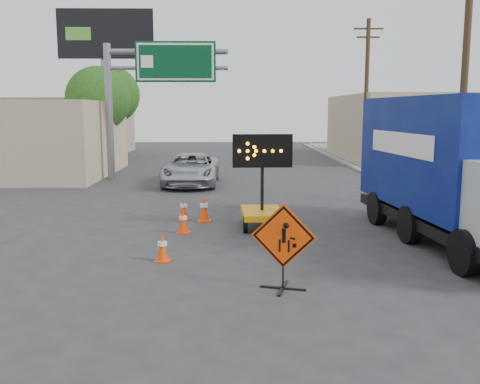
{
  "coord_description": "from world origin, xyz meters",
  "views": [
    {
      "loc": [
        -0.36,
        -9.34,
        3.55
      ],
      "look_at": [
        -0.16,
        2.33,
        1.75
      ],
      "focal_mm": 40.0,
      "sensor_mm": 36.0,
      "label": 1
    }
  ],
  "objects_px": {
    "box_truck": "(455,177)",
    "arrow_board": "(262,207)",
    "construction_sign": "(283,245)",
    "pickup_truck": "(191,169)"
  },
  "relations": [
    {
      "from": "pickup_truck",
      "to": "box_truck",
      "type": "xyz_separation_m",
      "value": [
        7.85,
        -11.3,
        1.02
      ]
    },
    {
      "from": "arrow_board",
      "to": "construction_sign",
      "type": "bearing_deg",
      "value": -90.97
    },
    {
      "from": "construction_sign",
      "to": "box_truck",
      "type": "distance_m",
      "value": 6.25
    },
    {
      "from": "construction_sign",
      "to": "box_truck",
      "type": "bearing_deg",
      "value": 52.55
    },
    {
      "from": "box_truck",
      "to": "arrow_board",
      "type": "bearing_deg",
      "value": 153.76
    },
    {
      "from": "box_truck",
      "to": "construction_sign",
      "type": "bearing_deg",
      "value": -147.84
    },
    {
      "from": "construction_sign",
      "to": "arrow_board",
      "type": "bearing_deg",
      "value": 106.2
    },
    {
      "from": "arrow_board",
      "to": "box_truck",
      "type": "xyz_separation_m",
      "value": [
        5.02,
        -1.94,
        1.13
      ]
    },
    {
      "from": "construction_sign",
      "to": "pickup_truck",
      "type": "distance_m",
      "value": 15.34
    },
    {
      "from": "arrow_board",
      "to": "box_truck",
      "type": "bearing_deg",
      "value": -23.02
    }
  ]
}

